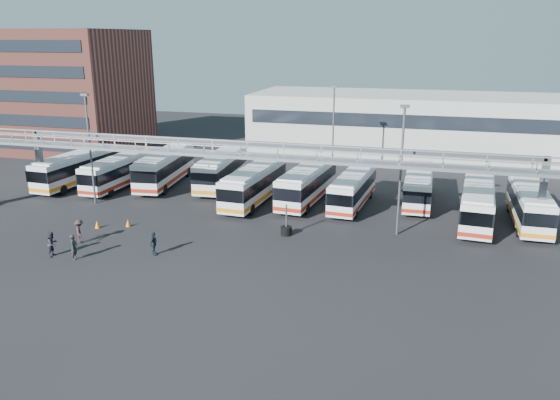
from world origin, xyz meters
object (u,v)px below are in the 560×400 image
(bus_2, at_px, (165,167))
(bus_6, at_px, (353,188))
(cone_right, at_px, (128,223))
(pedestrian_c, at_px, (80,231))
(bus_0, at_px, (75,168))
(bus_3, at_px, (222,169))
(bus_8, at_px, (477,203))
(light_pole_mid, at_px, (401,164))
(bus_5, at_px, (307,183))
(light_pole_left, at_px, (90,143))
(tire_stack, at_px, (286,230))
(cone_left, at_px, (97,224))
(light_pole_back, at_px, (333,129))
(bus_4, at_px, (254,184))
(pedestrian_b, at_px, (52,244))
(bus_7, at_px, (418,186))
(bus_1, at_px, (119,171))
(pedestrian_d, at_px, (154,244))
(pedestrian_a, at_px, (74,247))
(bus_9, at_px, (529,204))

(bus_2, height_order, bus_6, bus_2)
(cone_right, bearing_deg, pedestrian_c, -109.16)
(bus_0, xyz_separation_m, bus_3, (14.95, 3.71, 0.04))
(bus_8, bearing_deg, bus_3, 171.88)
(light_pole_mid, bearing_deg, bus_5, 142.82)
(light_pole_left, xyz_separation_m, tire_stack, (19.59, -3.50, -5.30))
(bus_3, xyz_separation_m, bus_6, (14.19, -3.37, -0.20))
(bus_6, relative_size, bus_8, 0.95)
(light_pole_left, bearing_deg, cone_left, -55.12)
(light_pole_back, height_order, bus_4, light_pole_back)
(light_pole_back, relative_size, bus_3, 0.89)
(pedestrian_b, height_order, tire_stack, tire_stack)
(bus_5, height_order, bus_7, bus_5)
(light_pole_mid, relative_size, bus_1, 0.97)
(light_pole_mid, height_order, pedestrian_b, light_pole_mid)
(pedestrian_d, xyz_separation_m, tire_stack, (8.07, 6.54, -0.44))
(bus_2, distance_m, cone_left, 14.08)
(bus_8, height_order, cone_right, bus_8)
(bus_6, relative_size, pedestrian_c, 5.59)
(pedestrian_a, relative_size, pedestrian_c, 1.00)
(bus_5, bearing_deg, pedestrian_b, -123.86)
(light_pole_mid, bearing_deg, pedestrian_a, -152.28)
(pedestrian_a, bearing_deg, cone_right, -13.71)
(bus_0, xyz_separation_m, bus_4, (20.04, -1.01, -0.00))
(pedestrian_c, bearing_deg, bus_7, -91.74)
(bus_2, distance_m, bus_5, 15.92)
(bus_9, xyz_separation_m, cone_right, (-31.84, -9.50, -1.46))
(bus_5, xyz_separation_m, bus_7, (10.13, 2.38, -0.13))
(pedestrian_b, bearing_deg, light_pole_left, 22.37)
(bus_5, bearing_deg, bus_9, 1.23)
(bus_3, bearing_deg, tire_stack, -54.68)
(bus_0, relative_size, pedestrian_c, 6.07)
(bus_6, xyz_separation_m, pedestrian_d, (-11.95, -15.56, -0.85))
(bus_1, relative_size, bus_9, 1.00)
(light_pole_left, distance_m, bus_9, 38.76)
(bus_7, bearing_deg, pedestrian_d, -134.57)
(bus_3, distance_m, bus_9, 29.36)
(pedestrian_a, distance_m, pedestrian_b, 1.88)
(bus_0, bearing_deg, cone_left, -45.53)
(bus_1, distance_m, bus_3, 10.64)
(light_pole_back, distance_m, pedestrian_c, 28.21)
(bus_3, distance_m, tire_stack, 16.19)
(bus_3, xyz_separation_m, pedestrian_d, (2.24, -18.93, -1.04))
(bus_4, bearing_deg, bus_2, 164.92)
(light_pole_back, height_order, bus_6, light_pole_back)
(pedestrian_c, bearing_deg, bus_9, -105.01)
(bus_5, bearing_deg, light_pole_mid, -32.06)
(light_pole_back, relative_size, bus_1, 0.97)
(pedestrian_c, distance_m, tire_stack, 15.77)
(bus_1, height_order, bus_7, bus_1)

